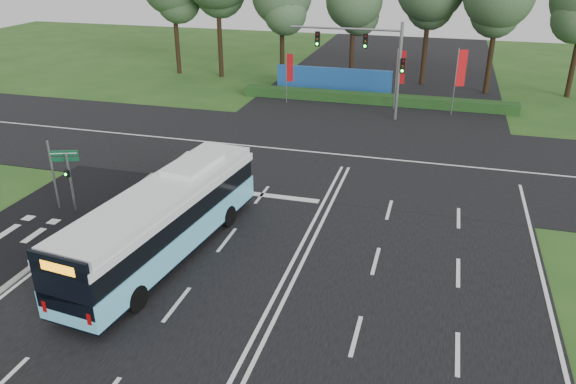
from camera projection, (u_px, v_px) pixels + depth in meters
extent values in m
plane|color=#254E1A|center=(299.00, 251.00, 24.07)|extent=(120.00, 120.00, 0.00)
cube|color=black|center=(299.00, 251.00, 24.06)|extent=(20.00, 120.00, 0.04)
cube|color=black|center=(348.00, 156.00, 34.59)|extent=(120.00, 14.00, 0.05)
cube|color=black|center=(5.00, 245.00, 24.51)|extent=(5.00, 18.00, 0.06)
cube|color=gray|center=(52.00, 252.00, 23.90)|extent=(0.25, 18.00, 0.12)
cube|color=#69D0F5|center=(166.00, 234.00, 23.31)|extent=(3.74, 11.93, 1.08)
cube|color=black|center=(167.00, 244.00, 23.51)|extent=(3.71, 11.87, 0.29)
cube|color=black|center=(164.00, 212.00, 22.91)|extent=(3.62, 11.75, 0.93)
cube|color=white|center=(163.00, 199.00, 22.67)|extent=(3.74, 11.93, 0.34)
cube|color=white|center=(162.00, 192.00, 22.53)|extent=(3.64, 11.46, 0.34)
cube|color=white|center=(193.00, 164.00, 24.47)|extent=(1.88, 3.09, 0.24)
cube|color=black|center=(62.00, 286.00, 17.99)|extent=(2.37, 0.38, 2.15)
cube|color=orange|center=(58.00, 268.00, 17.67)|extent=(1.37, 0.21, 0.34)
cylinder|color=black|center=(186.00, 208.00, 26.73)|extent=(0.39, 1.04, 1.02)
cylinder|color=black|center=(228.00, 216.00, 25.95)|extent=(0.39, 1.04, 1.02)
cylinder|color=black|center=(85.00, 285.00, 20.79)|extent=(0.39, 1.04, 1.02)
cylinder|color=black|center=(137.00, 299.00, 20.00)|extent=(0.39, 1.04, 1.02)
cylinder|color=gray|center=(71.00, 183.00, 26.95)|extent=(0.12, 0.12, 3.03)
cube|color=black|center=(67.00, 174.00, 26.56)|extent=(0.28, 0.24, 0.35)
sphere|color=#19F233|center=(66.00, 174.00, 26.47)|extent=(0.12, 0.12, 0.12)
cylinder|color=gray|center=(54.00, 176.00, 27.07)|extent=(0.11, 0.11, 3.56)
cube|color=#0C4827|center=(64.00, 153.00, 26.64)|extent=(1.27, 0.52, 0.27)
cube|color=#0C4827|center=(65.00, 159.00, 26.77)|extent=(1.27, 0.52, 0.20)
cube|color=white|center=(63.00, 153.00, 26.61)|extent=(1.17, 0.44, 0.04)
cylinder|color=gray|center=(287.00, 78.00, 44.98)|extent=(0.06, 0.06, 4.07)
cube|color=red|center=(290.00, 68.00, 44.50)|extent=(0.54, 0.14, 2.17)
cylinder|color=gray|center=(396.00, 80.00, 43.13)|extent=(0.07, 0.07, 4.68)
cube|color=red|center=(401.00, 67.00, 42.57)|extent=(0.62, 0.18, 2.50)
cylinder|color=gray|center=(455.00, 83.00, 41.57)|extent=(0.08, 0.08, 5.02)
cube|color=red|center=(462.00, 68.00, 41.15)|extent=(0.65, 0.24, 2.68)
cylinder|color=gray|center=(399.00, 73.00, 40.13)|extent=(0.24, 0.24, 7.00)
cylinder|color=gray|center=(345.00, 29.00, 39.92)|extent=(8.00, 0.16, 0.16)
cube|color=black|center=(366.00, 41.00, 39.88)|extent=(0.32, 0.28, 1.05)
cube|color=black|center=(318.00, 39.00, 40.74)|extent=(0.32, 0.28, 1.05)
cube|color=black|center=(403.00, 66.00, 39.86)|extent=(0.32, 0.28, 1.05)
cube|color=#153A15|center=(375.00, 99.00, 45.40)|extent=(22.00, 1.20, 0.80)
cube|color=#1B4C94|center=(333.00, 81.00, 48.29)|extent=(10.00, 0.30, 2.20)
cylinder|color=black|center=(176.00, 32.00, 54.34)|extent=(0.44, 0.44, 8.04)
cylinder|color=black|center=(219.00, 29.00, 52.80)|extent=(0.44, 0.44, 8.99)
cylinder|color=black|center=(282.00, 42.00, 51.40)|extent=(0.44, 0.44, 7.28)
cylinder|color=black|center=(352.00, 44.00, 51.42)|extent=(0.44, 0.44, 6.87)
sphere|color=#33502F|center=(354.00, 0.00, 49.86)|extent=(5.06, 5.06, 5.06)
cylinder|color=black|center=(426.00, 40.00, 49.96)|extent=(0.44, 0.44, 8.03)
cylinder|color=black|center=(492.00, 48.00, 47.04)|extent=(0.44, 0.44, 7.79)
cylinder|color=black|center=(576.00, 52.00, 46.05)|extent=(0.44, 0.44, 7.56)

